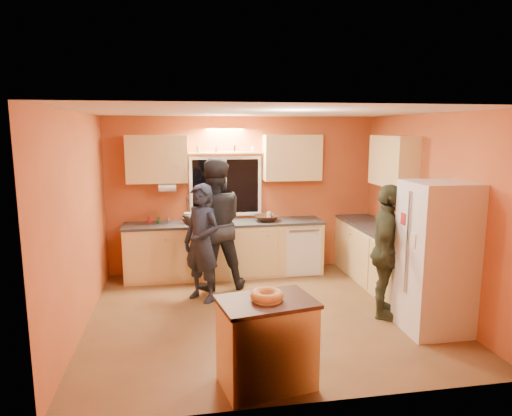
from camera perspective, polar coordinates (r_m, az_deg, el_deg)
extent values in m
plane|color=brown|center=(6.14, 1.19, -13.11)|extent=(4.50, 4.50, 0.00)
cube|color=#D26735|center=(7.70, -1.60, 1.68)|extent=(4.50, 0.04, 2.60)
cube|color=#D26735|center=(3.87, 6.93, -6.68)|extent=(4.50, 0.04, 2.60)
cube|color=#D26735|center=(5.78, -21.26, -1.76)|extent=(0.04, 4.00, 2.60)
cube|color=#D26735|center=(6.56, 20.90, -0.40)|extent=(0.04, 4.00, 2.60)
cube|color=white|center=(5.66, 1.28, 11.92)|extent=(4.50, 4.00, 0.02)
cube|color=black|center=(7.63, -3.82, 2.73)|extent=(1.10, 0.02, 0.90)
cube|color=white|center=(7.62, -3.81, 2.71)|extent=(1.20, 0.04, 1.00)
cube|color=tan|center=(7.41, -12.28, 6.00)|extent=(0.95, 0.33, 0.75)
cube|color=tan|center=(7.63, 4.54, 6.30)|extent=(0.95, 0.33, 0.75)
cube|color=tan|center=(7.11, 16.78, 5.65)|extent=(0.33, 1.00, 0.75)
cylinder|color=silver|center=(7.33, -11.02, 2.50)|extent=(0.27, 0.12, 0.12)
cube|color=tan|center=(7.55, -3.89, -5.26)|extent=(3.20, 0.60, 0.86)
cube|color=#282B2D|center=(7.44, -3.93, -1.91)|extent=(3.24, 0.62, 0.04)
cube|color=tan|center=(8.10, 12.57, -4.42)|extent=(0.60, 0.60, 0.86)
cube|color=#282B2D|center=(8.00, 12.69, -1.30)|extent=(0.62, 0.62, 0.04)
cube|color=tan|center=(7.05, 16.27, -6.74)|extent=(0.60, 1.80, 0.86)
cube|color=#282B2D|center=(6.93, 16.45, -3.18)|extent=(0.62, 1.84, 0.04)
cube|color=silver|center=(5.80, 21.59, -5.80)|extent=(0.72, 0.70, 1.80)
cube|color=tan|center=(4.46, 1.34, -16.64)|extent=(0.92, 0.70, 0.82)
cube|color=black|center=(4.29, 1.36, -11.65)|extent=(0.96, 0.74, 0.04)
torus|color=tan|center=(4.27, 1.36, -10.86)|extent=(0.31, 0.31, 0.09)
imported|color=black|center=(6.42, -6.79, -4.34)|extent=(0.71, 0.71, 1.66)
imported|color=black|center=(6.87, -5.30, -2.03)|extent=(1.01, 0.81, 1.97)
imported|color=#313723|center=(6.03, 16.02, -5.29)|extent=(0.84, 1.09, 1.72)
imported|color=black|center=(7.50, 1.33, -1.27)|extent=(0.41, 0.41, 0.10)
cylinder|color=beige|center=(7.40, -8.51, -1.24)|extent=(0.14, 0.14, 0.17)
imported|color=gray|center=(6.43, 18.51, -2.60)|extent=(0.38, 0.36, 0.33)
cube|color=#AB1A22|center=(6.78, 17.71, -3.06)|extent=(0.18, 0.14, 0.07)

